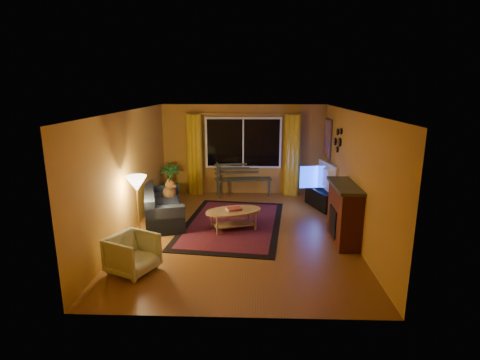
{
  "coord_description": "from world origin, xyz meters",
  "views": [
    {
      "loc": [
        0.26,
        -7.35,
        2.96
      ],
      "look_at": [
        0.0,
        0.3,
        1.05
      ],
      "focal_mm": 28.0,
      "sensor_mm": 36.0,
      "label": 1
    }
  ],
  "objects_px": {
    "bench": "(243,187)",
    "sofa": "(163,205)",
    "coffee_table": "(234,220)",
    "armchair": "(133,252)",
    "floor_lamp": "(138,209)",
    "tv_console": "(321,199)"
  },
  "relations": [
    {
      "from": "sofa",
      "to": "floor_lamp",
      "type": "xyz_separation_m",
      "value": [
        -0.23,
        -1.08,
        0.27
      ]
    },
    {
      "from": "bench",
      "to": "floor_lamp",
      "type": "distance_m",
      "value": 3.79
    },
    {
      "from": "floor_lamp",
      "to": "tv_console",
      "type": "distance_m",
      "value": 4.54
    },
    {
      "from": "bench",
      "to": "sofa",
      "type": "xyz_separation_m",
      "value": [
        -1.74,
        -2.14,
        0.14
      ]
    },
    {
      "from": "coffee_table",
      "to": "tv_console",
      "type": "relative_size",
      "value": 1.1
    },
    {
      "from": "bench",
      "to": "coffee_table",
      "type": "relative_size",
      "value": 1.29
    },
    {
      "from": "bench",
      "to": "sofa",
      "type": "bearing_deg",
      "value": -140.26
    },
    {
      "from": "coffee_table",
      "to": "armchair",
      "type": "bearing_deg",
      "value": -128.73
    },
    {
      "from": "sofa",
      "to": "armchair",
      "type": "xyz_separation_m",
      "value": [
        0.06,
        -2.41,
        -0.03
      ]
    },
    {
      "from": "bench",
      "to": "floor_lamp",
      "type": "bearing_deg",
      "value": -132.61
    },
    {
      "from": "floor_lamp",
      "to": "tv_console",
      "type": "relative_size",
      "value": 1.17
    },
    {
      "from": "armchair",
      "to": "floor_lamp",
      "type": "relative_size",
      "value": 0.55
    },
    {
      "from": "bench",
      "to": "armchair",
      "type": "relative_size",
      "value": 2.22
    },
    {
      "from": "armchair",
      "to": "coffee_table",
      "type": "bearing_deg",
      "value": -13.04
    },
    {
      "from": "bench",
      "to": "floor_lamp",
      "type": "relative_size",
      "value": 1.21
    },
    {
      "from": "armchair",
      "to": "coffee_table",
      "type": "distance_m",
      "value": 2.48
    },
    {
      "from": "tv_console",
      "to": "armchair",
      "type": "bearing_deg",
      "value": -155.18
    },
    {
      "from": "sofa",
      "to": "coffee_table",
      "type": "distance_m",
      "value": 1.68
    },
    {
      "from": "floor_lamp",
      "to": "coffee_table",
      "type": "relative_size",
      "value": 1.06
    },
    {
      "from": "floor_lamp",
      "to": "coffee_table",
      "type": "height_order",
      "value": "floor_lamp"
    },
    {
      "from": "bench",
      "to": "coffee_table",
      "type": "bearing_deg",
      "value": -104.08
    },
    {
      "from": "armchair",
      "to": "floor_lamp",
      "type": "distance_m",
      "value": 1.4
    }
  ]
}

